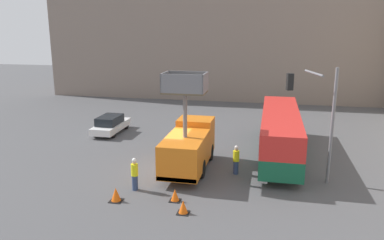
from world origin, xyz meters
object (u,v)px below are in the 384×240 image
at_px(road_worker_near_truck, 135,174).
at_px(traffic_cone_near_truck, 175,195).
at_px(utility_truck, 189,145).
at_px(traffic_cone_mid_road, 183,207).
at_px(traffic_cone_far_side, 116,195).
at_px(road_worker_directing, 236,160).
at_px(traffic_light_pole, 318,108).
at_px(city_bus, 280,130).
at_px(parked_car_curbside, 111,124).

height_order(road_worker_near_truck, traffic_cone_near_truck, road_worker_near_truck).
xyz_separation_m(road_worker_near_truck, traffic_cone_near_truck, (2.47, -0.85, -0.62)).
distance_m(utility_truck, traffic_cone_mid_road, 5.81).
height_order(traffic_cone_near_truck, traffic_cone_far_side, traffic_cone_far_side).
xyz_separation_m(utility_truck, traffic_cone_mid_road, (0.94, -5.58, -1.31)).
bearing_deg(road_worker_directing, road_worker_near_truck, 83.98).
bearing_deg(traffic_light_pole, road_worker_directing, 174.01).
distance_m(city_bus, traffic_light_pole, 5.53).
distance_m(traffic_light_pole, traffic_cone_far_side, 11.75).
bearing_deg(city_bus, road_worker_directing, 132.84).
relative_size(road_worker_directing, traffic_cone_mid_road, 2.71).
height_order(road_worker_near_truck, parked_car_curbside, road_worker_near_truck).
height_order(road_worker_directing, parked_car_curbside, road_worker_directing).
bearing_deg(traffic_cone_far_side, traffic_light_pole, 24.11).
height_order(utility_truck, traffic_light_pole, traffic_light_pole).
bearing_deg(parked_car_curbside, road_worker_near_truck, -59.97).
bearing_deg(traffic_cone_far_side, traffic_cone_mid_road, -8.56).
relative_size(city_bus, traffic_cone_near_truck, 19.12).
distance_m(traffic_cone_mid_road, traffic_cone_far_side, 3.71).
height_order(utility_truck, city_bus, utility_truck).
bearing_deg(road_worker_near_truck, traffic_light_pole, -21.30).
xyz_separation_m(city_bus, traffic_light_pole, (1.83, -4.56, 2.54)).
height_order(road_worker_near_truck, traffic_cone_far_side, road_worker_near_truck).
bearing_deg(city_bus, traffic_cone_far_side, 123.05).
distance_m(traffic_cone_near_truck, traffic_cone_far_side, 3.02).
relative_size(city_bus, road_worker_near_truck, 6.66).
relative_size(traffic_cone_mid_road, parked_car_curbside, 0.15).
xyz_separation_m(traffic_light_pole, traffic_cone_mid_road, (-6.42, -5.06, -4.05)).
bearing_deg(traffic_cone_near_truck, parked_car_curbside, 126.98).
xyz_separation_m(utility_truck, traffic_cone_far_side, (-2.72, -5.03, -1.28)).
relative_size(utility_truck, traffic_light_pole, 0.95).
bearing_deg(traffic_cone_far_side, road_worker_directing, 41.41).
height_order(traffic_cone_mid_road, traffic_cone_far_side, traffic_cone_far_side).
bearing_deg(traffic_cone_mid_road, parked_car_curbside, 126.43).
bearing_deg(road_worker_directing, traffic_light_pole, -136.01).
bearing_deg(parked_car_curbside, road_worker_directing, -31.91).
distance_m(road_worker_near_truck, parked_car_curbside, 12.09).
relative_size(traffic_light_pole, traffic_cone_mid_road, 9.92).
height_order(utility_truck, road_worker_directing, utility_truck).
bearing_deg(road_worker_directing, traffic_cone_mid_road, 120.29).
height_order(utility_truck, traffic_cone_far_side, utility_truck).
bearing_deg(traffic_cone_far_side, city_bus, 47.70).
height_order(utility_truck, traffic_cone_near_truck, utility_truck).
distance_m(utility_truck, road_worker_near_truck, 4.25).
bearing_deg(parked_car_curbside, utility_truck, -39.89).
bearing_deg(road_worker_near_truck, traffic_cone_mid_road, -71.44).
bearing_deg(parked_car_curbside, traffic_light_pole, -25.45).
bearing_deg(traffic_light_pole, utility_truck, 175.98).
bearing_deg(traffic_cone_near_truck, traffic_cone_far_side, -167.72).
bearing_deg(traffic_cone_far_side, parked_car_curbside, 114.97).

